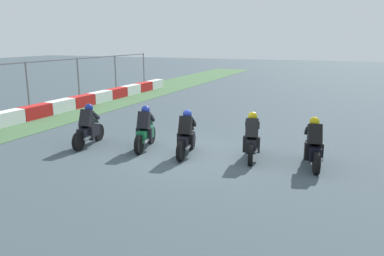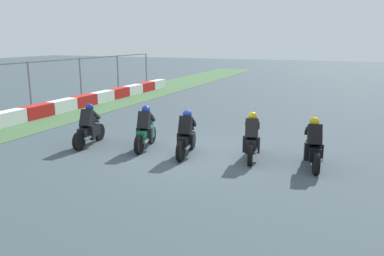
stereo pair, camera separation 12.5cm
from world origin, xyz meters
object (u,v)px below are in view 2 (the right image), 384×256
Objects in this scene: rider_lane_a at (313,147)px; rider_lane_b at (252,140)px; rider_lane_e at (89,128)px; rider_lane_c at (186,137)px; rider_lane_d at (145,131)px.

rider_lane_b is (0.09, 1.91, 0.00)m from rider_lane_a.
rider_lane_e is (-0.70, 5.83, 0.00)m from rider_lane_b.
rider_lane_e is (-0.26, 3.73, 0.00)m from rider_lane_c.
rider_lane_d is at bearing 78.19° from rider_lane_a.
rider_lane_a is at bearing -92.53° from rider_lane_e.
rider_lane_a is at bearing -93.30° from rider_lane_c.
rider_lane_c is at bearing 90.04° from rider_lane_b.
rider_lane_c is at bearing 81.31° from rider_lane_a.
rider_lane_a and rider_lane_b have the same top height.
rider_lane_c is (-0.35, 4.01, 0.00)m from rider_lane_a.
rider_lane_e is (-0.61, 7.74, 0.00)m from rider_lane_a.
rider_lane_c is 1.00× the size of rider_lane_e.
rider_lane_e is (-0.43, 2.09, 0.00)m from rider_lane_d.
rider_lane_b and rider_lane_c have the same top height.
rider_lane_a is at bearing -104.28° from rider_lane_b.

